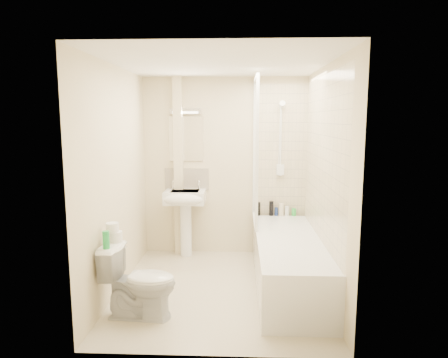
{
  "coord_description": "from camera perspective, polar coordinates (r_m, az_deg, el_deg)",
  "views": [
    {
      "loc": [
        0.21,
        -4.14,
        1.84
      ],
      "look_at": [
        0.03,
        0.2,
        1.19
      ],
      "focal_mm": 32.0,
      "sensor_mm": 36.0,
      "label": 1
    }
  ],
  "objects": [
    {
      "name": "bottle_blue",
      "position": [
        5.46,
        7.48,
        -4.62
      ],
      "size": [
        0.05,
        0.05,
        0.11
      ],
      "primitive_type": "cylinder",
      "color": "navy",
      "rests_on": "bathtub"
    },
    {
      "name": "mirror",
      "position": [
        5.43,
        -5.42,
        5.73
      ],
      "size": [
        0.46,
        0.01,
        0.6
      ],
      "primitive_type": "cube",
      "color": "white",
      "rests_on": "wall_back"
    },
    {
      "name": "tile_back",
      "position": [
        5.42,
        8.07,
        4.03
      ],
      "size": [
        0.7,
        0.01,
        1.75
      ],
      "primitive_type": "cube",
      "color": "beige",
      "rests_on": "wall_back"
    },
    {
      "name": "toilet_roll_lower",
      "position": [
        3.95,
        -15.18,
        -7.95
      ],
      "size": [
        0.12,
        0.12,
        0.1
      ],
      "primitive_type": "cylinder",
      "color": "white",
      "rests_on": "toilet"
    },
    {
      "name": "bottle_white_b",
      "position": [
        5.47,
        8.98,
        -4.54
      ],
      "size": [
        0.06,
        0.06,
        0.13
      ],
      "primitive_type": "cylinder",
      "color": "white",
      "rests_on": "bathtub"
    },
    {
      "name": "wall_right",
      "position": [
        4.28,
        14.3,
        -0.37
      ],
      "size": [
        0.02,
        2.5,
        2.4
      ],
      "primitive_type": "cube",
      "color": "beige",
      "rests_on": "ground"
    },
    {
      "name": "wall_back",
      "position": [
        5.43,
        0.1,
        1.74
      ],
      "size": [
        2.2,
        0.02,
        2.4
      ],
      "primitive_type": "cube",
      "color": "beige",
      "rests_on": "ground"
    },
    {
      "name": "wall_left",
      "position": [
        4.39,
        -15.07,
        -0.18
      ],
      "size": [
        0.02,
        2.5,
        2.4
      ],
      "primitive_type": "cube",
      "color": "beige",
      "rests_on": "ground"
    },
    {
      "name": "ceiling",
      "position": [
        4.18,
        -0.6,
        16.2
      ],
      "size": [
        2.2,
        2.5,
        0.02
      ],
      "primitive_type": "cube",
      "color": "white",
      "rests_on": "wall_back"
    },
    {
      "name": "pedestal_sink",
      "position": [
        5.32,
        -5.61,
        -3.66
      ],
      "size": [
        0.53,
        0.49,
        1.03
      ],
      "color": "white",
      "rests_on": "ground"
    },
    {
      "name": "splashback",
      "position": [
        5.49,
        -5.33,
        -0.02
      ],
      "size": [
        0.6,
        0.02,
        0.3
      ],
      "primitive_type": "cube",
      "color": "beige",
      "rests_on": "wall_back"
    },
    {
      "name": "shower_screen",
      "position": [
        4.95,
        4.53,
        3.96
      ],
      "size": [
        0.04,
        0.92,
        1.8
      ],
      "color": "white",
      "rests_on": "bathtub"
    },
    {
      "name": "green_bottle",
      "position": [
        3.77,
        -16.49,
        -8.35
      ],
      "size": [
        0.06,
        0.06,
        0.16
      ],
      "primitive_type": "cylinder",
      "color": "green",
      "rests_on": "toilet"
    },
    {
      "name": "bottle_black_a",
      "position": [
        5.44,
        4.93,
        -4.27
      ],
      "size": [
        0.05,
        0.05,
        0.18
      ],
      "primitive_type": "cylinder",
      "color": "black",
      "rests_on": "bathtub"
    },
    {
      "name": "bathtub",
      "position": [
        4.55,
        9.18,
        -11.54
      ],
      "size": [
        0.7,
        2.1,
        0.55
      ],
      "color": "white",
      "rests_on": "ground"
    },
    {
      "name": "bottle_cream",
      "position": [
        5.46,
        8.19,
        -4.32
      ],
      "size": [
        0.07,
        0.07,
        0.17
      ],
      "primitive_type": "cylinder",
      "color": "beige",
      "rests_on": "bathtub"
    },
    {
      "name": "bottle_black_b",
      "position": [
        5.45,
        6.77,
        -4.19
      ],
      "size": [
        0.06,
        0.06,
        0.2
      ],
      "primitive_type": "cylinder",
      "color": "black",
      "rests_on": "bathtub"
    },
    {
      "name": "bottle_green",
      "position": [
        5.49,
        9.96,
        -4.68
      ],
      "size": [
        0.06,
        0.06,
        0.1
      ],
      "primitive_type": "cylinder",
      "color": "green",
      "rests_on": "bathtub"
    },
    {
      "name": "pipe_boxing",
      "position": [
        5.43,
        -6.48,
        1.69
      ],
      "size": [
        0.12,
        0.12,
        2.4
      ],
      "primitive_type": "cube",
      "color": "beige",
      "rests_on": "ground"
    },
    {
      "name": "toilet",
      "position": [
        3.92,
        -11.95,
        -14.1
      ],
      "size": [
        0.5,
        0.74,
        0.69
      ],
      "primitive_type": "imported",
      "rotation": [
        0.0,
        0.0,
        1.49
      ],
      "color": "white",
      "rests_on": "ground"
    },
    {
      "name": "shower_fixture",
      "position": [
        5.37,
        8.12,
        5.28
      ],
      "size": [
        0.1,
        0.16,
        0.99
      ],
      "color": "white",
      "rests_on": "wall_back"
    },
    {
      "name": "tile_right",
      "position": [
        4.35,
        13.97,
        2.78
      ],
      "size": [
        0.01,
        2.1,
        1.75
      ],
      "primitive_type": "cube",
      "color": "beige",
      "rests_on": "wall_right"
    },
    {
      "name": "toilet_roll_upper",
      "position": [
        3.92,
        -15.67,
        -6.69
      ],
      "size": [
        0.12,
        0.12,
        0.09
      ],
      "primitive_type": "cylinder",
      "color": "white",
      "rests_on": "toilet_roll_lower"
    },
    {
      "name": "floor",
      "position": [
        4.53,
        -0.55,
        -15.45
      ],
      "size": [
        2.5,
        2.5,
        0.0
      ],
      "primitive_type": "plane",
      "color": "beige",
      "rests_on": "ground"
    },
    {
      "name": "strip_light",
      "position": [
        5.4,
        -5.51,
        9.64
      ],
      "size": [
        0.42,
        0.07,
        0.07
      ],
      "primitive_type": "cube",
      "color": "silver",
      "rests_on": "wall_back"
    }
  ]
}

